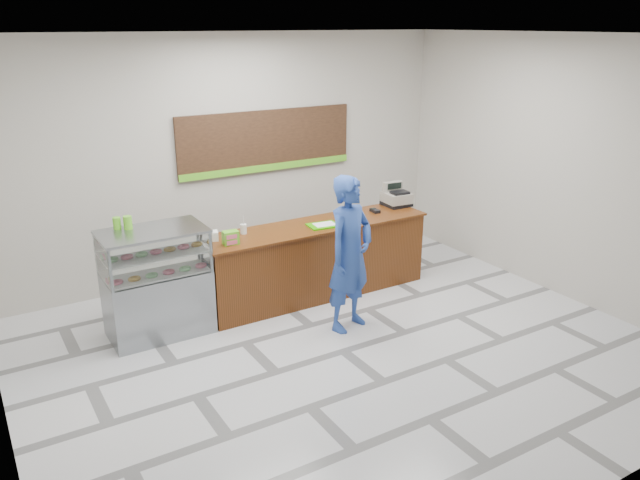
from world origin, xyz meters
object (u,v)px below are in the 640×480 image
display_case (157,282)px  serving_tray (323,225)px  sales_counter (316,260)px  customer (350,254)px  cash_register (396,197)px

display_case → serving_tray: 2.30m
sales_counter → customer: customer is taller
sales_counter → serving_tray: bearing=-65.6°
sales_counter → customer: bearing=-97.7°
sales_counter → cash_register: size_ratio=7.95×
display_case → cash_register: bearing=2.8°
cash_register → customer: customer is taller
display_case → serving_tray: (2.27, -0.11, 0.36)m
sales_counter → display_case: size_ratio=2.45×
display_case → cash_register: cash_register is taller
serving_tray → customer: customer is taller
cash_register → serving_tray: bearing=-163.0°
sales_counter → customer: (-0.14, -1.05, 0.45)m
sales_counter → serving_tray: serving_tray is taller
cash_register → sales_counter: bearing=-167.6°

